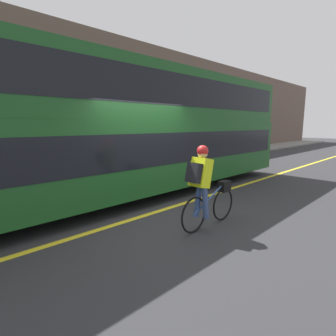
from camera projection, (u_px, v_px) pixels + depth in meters
ground_plane at (154, 212)px, 6.04m from camera, size 80.00×80.00×0.00m
road_center_line at (155, 212)px, 6.02m from camera, size 50.00×0.14×0.01m
sidewalk_curb at (55, 175)px, 10.08m from camera, size 60.00×2.42×0.13m
building_facade at (36, 96)px, 10.53m from camera, size 60.00×0.30×6.29m
bus at (134, 126)px, 7.26m from camera, size 11.55×2.61×3.50m
cyclist_on_bike at (205, 184)px, 4.97m from camera, size 1.64×0.32×1.63m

